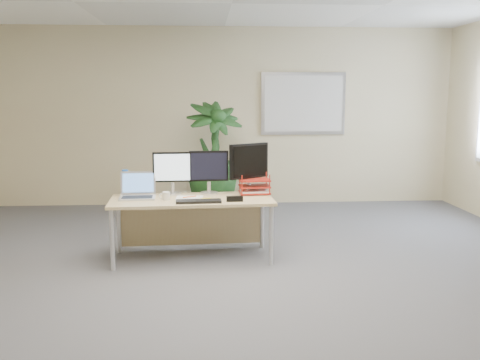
{
  "coord_description": "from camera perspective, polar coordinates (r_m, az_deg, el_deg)",
  "views": [
    {
      "loc": [
        -0.32,
        -4.23,
        1.68
      ],
      "look_at": [
        -0.02,
        0.35,
        0.95
      ],
      "focal_mm": 40.0,
      "sensor_mm": 36.0,
      "label": 1
    }
  ],
  "objects": [
    {
      "name": "floor_plant",
      "position": [
        7.58,
        -2.88,
        1.98
      ],
      "size": [
        1.09,
        1.09,
        1.5
      ],
      "primitive_type": "imported",
      "rotation": [
        0.0,
        0.0,
        0.39
      ],
      "color": "#143717",
      "rests_on": "floor"
    },
    {
      "name": "whiteboard",
      "position": [
        8.34,
        6.77,
        8.09
      ],
      "size": [
        1.3,
        0.04,
        0.95
      ],
      "color": "#BCBCC1",
      "rests_on": "back_wall"
    },
    {
      "name": "letter_tray",
      "position": [
        5.72,
        1.55,
        -0.8
      ],
      "size": [
        0.33,
        0.26,
        0.15
      ],
      "color": "maroon",
      "rests_on": "desk"
    },
    {
      "name": "laptop",
      "position": [
        5.6,
        -10.86,
        -1.23
      ],
      "size": [
        0.38,
        0.33,
        0.26
      ],
      "color": "silver",
      "rests_on": "desk"
    },
    {
      "name": "yellow_highlighter",
      "position": [
        5.43,
        -3.72,
        -1.99
      ],
      "size": [
        0.11,
        0.03,
        0.01
      ],
      "primitive_type": "cylinder",
      "rotation": [
        0.0,
        1.57,
        0.11
      ],
      "color": "yellow",
      "rests_on": "desk"
    },
    {
      "name": "monitor_left",
      "position": [
        5.68,
        -7.24,
        1.02
      ],
      "size": [
        0.41,
        0.19,
        0.45
      ],
      "color": "silver",
      "rests_on": "desk"
    },
    {
      "name": "monitor_right",
      "position": [
        5.68,
        -3.34,
        1.14
      ],
      "size": [
        0.42,
        0.19,
        0.46
      ],
      "color": "silver",
      "rests_on": "desk"
    },
    {
      "name": "floor",
      "position": [
        4.57,
        0.53,
        -12.58
      ],
      "size": [
        8.0,
        8.0,
        0.0
      ],
      "primitive_type": "plane",
      "color": "#4B4B50",
      "rests_on": "ground"
    },
    {
      "name": "stapler",
      "position": [
        5.31,
        -0.57,
        -2.01
      ],
      "size": [
        0.17,
        0.05,
        0.05
      ],
      "primitive_type": "cube",
      "rotation": [
        0.0,
        0.0,
        0.05
      ],
      "color": "black",
      "rests_on": "desk"
    },
    {
      "name": "coffee_mug",
      "position": [
        5.43,
        -7.92,
        -1.7
      ],
      "size": [
        0.11,
        0.07,
        0.08
      ],
      "color": "silver",
      "rests_on": "desk"
    },
    {
      "name": "monitor_dark",
      "position": [
        5.72,
        0.97,
        1.62
      ],
      "size": [
        0.43,
        0.29,
        0.54
      ],
      "color": "silver",
      "rests_on": "desk"
    },
    {
      "name": "keyboard",
      "position": [
        5.28,
        -4.44,
        -2.28
      ],
      "size": [
        0.45,
        0.17,
        0.02
      ],
      "primitive_type": "cube",
      "rotation": [
        0.0,
        0.0,
        0.05
      ],
      "color": "black",
      "rests_on": "desk"
    },
    {
      "name": "spiral_notebook",
      "position": [
        5.49,
        -5.41,
        -1.91
      ],
      "size": [
        0.28,
        0.21,
        0.01
      ],
      "primitive_type": "cube",
      "rotation": [
        0.0,
        0.0,
        -0.03
      ],
      "color": "white",
      "rests_on": "desk"
    },
    {
      "name": "orange_pen",
      "position": [
        5.5,
        -5.41,
        -1.8
      ],
      "size": [
        0.14,
        0.09,
        0.01
      ],
      "primitive_type": "cylinder",
      "rotation": [
        0.0,
        1.57,
        0.55
      ],
      "color": "#FB5F1B",
      "rests_on": "spiral_notebook"
    },
    {
      "name": "desk",
      "position": [
        5.6,
        -5.17,
        -3.11
      ],
      "size": [
        1.68,
        0.77,
        0.64
      ],
      "color": "tan",
      "rests_on": "floor"
    },
    {
      "name": "back_wall",
      "position": [
        8.24,
        -1.59,
        6.75
      ],
      "size": [
        7.0,
        0.04,
        2.7
      ],
      "primitive_type": "cube",
      "color": "#CBB790",
      "rests_on": "floor"
    },
    {
      "name": "water_bottle",
      "position": [
        5.76,
        -12.12,
        -0.32
      ],
      "size": [
        0.07,
        0.07,
        0.27
      ],
      "color": "#B0C4CE",
      "rests_on": "desk"
    }
  ]
}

